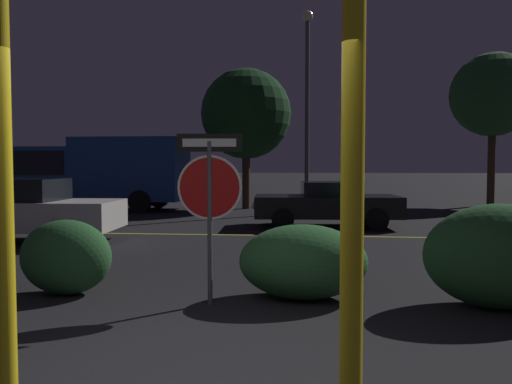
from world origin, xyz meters
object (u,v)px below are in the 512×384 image
at_px(yellow_pole_right, 352,210).
at_px(passing_car_2, 327,203).
at_px(hedge_bush_2, 303,262).
at_px(tree_0, 493,95).
at_px(hedge_bush_1, 66,257).
at_px(passing_car_1, 12,210).
at_px(stop_sign, 210,187).
at_px(delivery_truck, 98,170).
at_px(street_lamp, 307,90).
at_px(yellow_pole_left, 3,182).
at_px(tree_1, 246,114).
at_px(hedge_bush_3, 499,256).

relative_size(yellow_pole_right, passing_car_2, 0.68).
height_order(hedge_bush_2, tree_0, tree_0).
distance_m(hedge_bush_1, passing_car_1, 5.55).
relative_size(stop_sign, tree_0, 0.32).
height_order(delivery_truck, street_lamp, street_lamp).
height_order(yellow_pole_left, passing_car_1, yellow_pole_left).
xyz_separation_m(yellow_pole_left, delivery_truck, (-6.05, 15.87, -0.05)).
height_order(yellow_pole_right, delivery_truck, yellow_pole_right).
bearing_deg(street_lamp, hedge_bush_2, -90.62).
height_order(passing_car_2, street_lamp, street_lamp).
xyz_separation_m(passing_car_1, delivery_truck, (-1.49, 8.34, 0.84)).
xyz_separation_m(hedge_bush_1, tree_1, (0.85, 13.74, 3.32)).
height_order(yellow_pole_right, hedge_bush_1, yellow_pole_right).
bearing_deg(yellow_pole_left, stop_sign, 73.08).
distance_m(delivery_truck, tree_1, 6.28).
distance_m(yellow_pole_left, tree_1, 17.05).
bearing_deg(hedge_bush_1, hedge_bush_2, 1.29).
bearing_deg(street_lamp, delivery_truck, 176.67).
relative_size(hedge_bush_1, tree_1, 0.22).
relative_size(yellow_pole_left, tree_0, 0.48).
xyz_separation_m(hedge_bush_2, tree_1, (-2.30, 13.67, 3.34)).
bearing_deg(passing_car_1, hedge_bush_1, -144.54).
distance_m(stop_sign, street_lamp, 12.95).
distance_m(passing_car_2, tree_0, 12.08).
relative_size(yellow_pole_right, hedge_bush_3, 1.60).
xyz_separation_m(hedge_bush_3, delivery_truck, (-10.43, 12.84, 0.93)).
height_order(hedge_bush_2, passing_car_1, passing_car_1).
relative_size(yellow_pole_left, street_lamp, 0.44).
height_order(stop_sign, delivery_truck, delivery_truck).
bearing_deg(street_lamp, yellow_pole_left, -97.96).
relative_size(hedge_bush_1, hedge_bush_3, 0.69).
bearing_deg(street_lamp, tree_0, 27.11).
relative_size(hedge_bush_1, delivery_truck, 0.18).
distance_m(hedge_bush_3, delivery_truck, 16.57).
height_order(stop_sign, passing_car_2, stop_sign).
bearing_deg(passing_car_2, hedge_bush_1, 150.75).
bearing_deg(hedge_bush_3, delivery_truck, 129.07).
bearing_deg(yellow_pole_right, passing_car_2, 88.08).
bearing_deg(yellow_pole_right, street_lamp, 90.67).
relative_size(passing_car_1, tree_0, 0.75).
xyz_separation_m(yellow_pole_left, yellow_pole_right, (2.33, 0.06, -0.18)).
bearing_deg(passing_car_2, passing_car_1, 112.52).
distance_m(stop_sign, yellow_pole_right, 3.16).
relative_size(stop_sign, yellow_pole_right, 0.74).
distance_m(street_lamp, tree_0, 9.07).
relative_size(yellow_pole_right, street_lamp, 0.39).
distance_m(yellow_pole_right, hedge_bush_3, 3.69).
distance_m(hedge_bush_2, delivery_truck, 15.03).
distance_m(stop_sign, yellow_pole_left, 3.00).
relative_size(hedge_bush_2, tree_0, 0.25).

